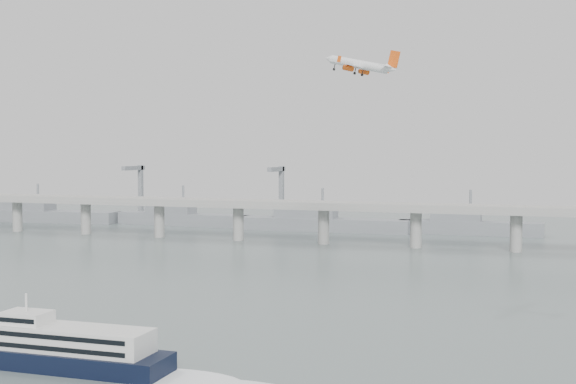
% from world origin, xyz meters
% --- Properties ---
extents(ground, '(900.00, 900.00, 0.00)m').
position_xyz_m(ground, '(0.00, 0.00, 0.00)').
color(ground, slate).
rests_on(ground, ground).
extents(bridge, '(800.00, 22.00, 23.90)m').
position_xyz_m(bridge, '(-1.15, 200.00, 17.65)').
color(bridge, '#999996').
rests_on(bridge, ground).
extents(distant_fleet, '(453.00, 60.90, 40.00)m').
position_xyz_m(distant_fleet, '(-155.36, 265.08, 6.22)').
color(distant_fleet, slate).
rests_on(distant_fleet, ground).
extents(ferry, '(89.54, 16.22, 16.90)m').
position_xyz_m(ferry, '(-20.42, -48.59, 4.58)').
color(ferry, black).
rests_on(ferry, ground).
extents(airliner, '(33.29, 31.13, 10.30)m').
position_xyz_m(airliner, '(17.65, 87.27, 82.71)').
color(airliner, white).
rests_on(airliner, ground).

